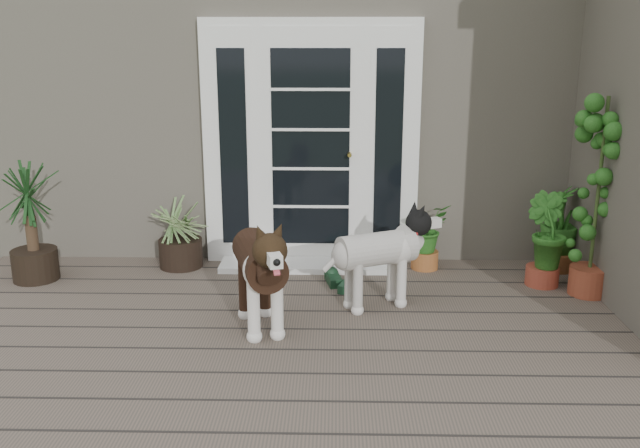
{
  "coord_description": "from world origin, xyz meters",
  "views": [
    {
      "loc": [
        0.02,
        -3.37,
        2.1
      ],
      "look_at": [
        -0.1,
        1.75,
        0.7
      ],
      "focal_mm": 38.24,
      "sensor_mm": 36.0,
      "label": 1
    }
  ],
  "objects": [
    {
      "name": "deck",
      "position": [
        0.0,
        0.4,
        0.06
      ],
      "size": [
        6.2,
        4.6,
        0.12
      ],
      "primitive_type": "cube",
      "color": "#6B5B4C",
      "rests_on": "ground"
    },
    {
      "name": "house_main",
      "position": [
        0.0,
        4.65,
        1.55
      ],
      "size": [
        7.4,
        4.0,
        3.1
      ],
      "primitive_type": "cube",
      "color": "#665E54",
      "rests_on": "ground"
    },
    {
      "name": "door_unit",
      "position": [
        -0.2,
        2.6,
        1.19
      ],
      "size": [
        1.9,
        0.14,
        2.15
      ],
      "primitive_type": "cube",
      "color": "white",
      "rests_on": "deck"
    },
    {
      "name": "door_step",
      "position": [
        -0.2,
        2.4,
        0.14
      ],
      "size": [
        1.6,
        0.4,
        0.05
      ],
      "primitive_type": "cube",
      "color": "white",
      "rests_on": "deck"
    },
    {
      "name": "brindle_dog",
      "position": [
        -0.5,
        1.07,
        0.49
      ],
      "size": [
        0.63,
        0.97,
        0.75
      ],
      "primitive_type": null,
      "rotation": [
        0.0,
        0.0,
        3.43
      ],
      "color": "#331D12",
      "rests_on": "deck"
    },
    {
      "name": "white_dog",
      "position": [
        0.33,
        1.49,
        0.46
      ],
      "size": [
        0.87,
        0.65,
        0.67
      ],
      "primitive_type": null,
      "rotation": [
        0.0,
        0.0,
        -1.13
      ],
      "color": "white",
      "rests_on": "deck"
    },
    {
      "name": "spider_plant",
      "position": [
        -1.36,
        2.4,
        0.46
      ],
      "size": [
        0.8,
        0.8,
        0.68
      ],
      "primitive_type": null,
      "rotation": [
        0.0,
        0.0,
        0.29
      ],
      "color": "#91AC69",
      "rests_on": "deck"
    },
    {
      "name": "yucca",
      "position": [
        -2.51,
        2.03,
        0.64
      ],
      "size": [
        0.94,
        0.94,
        1.04
      ],
      "primitive_type": null,
      "rotation": [
        0.0,
        0.0,
        0.39
      ],
      "color": "black",
      "rests_on": "deck"
    },
    {
      "name": "herb_a",
      "position": [
        0.81,
        2.4,
        0.37
      ],
      "size": [
        0.55,
        0.55,
        0.5
      ],
      "primitive_type": "imported",
      "rotation": [
        0.0,
        0.0,
        0.64
      ],
      "color": "#1B5C1A",
      "rests_on": "deck"
    },
    {
      "name": "herb_b",
      "position": [
        1.74,
        2.0,
        0.4
      ],
      "size": [
        0.52,
        0.52,
        0.56
      ],
      "primitive_type": "imported",
      "rotation": [
        0.0,
        0.0,
        2.2
      ],
      "color": "#1B4C15",
      "rests_on": "deck"
    },
    {
      "name": "herb_c",
      "position": [
        1.98,
        2.4,
        0.43
      ],
      "size": [
        0.46,
        0.46,
        0.61
      ],
      "primitive_type": "imported",
      "rotation": [
        0.0,
        0.0,
        4.52
      ],
      "color": "#275A19",
      "rests_on": "deck"
    },
    {
      "name": "sapling",
      "position": [
        2.04,
        1.79,
        0.93
      ],
      "size": [
        0.61,
        0.61,
        1.62
      ],
      "primitive_type": null,
      "rotation": [
        0.0,
        0.0,
        0.36
      ],
      "color": "#295D1A",
      "rests_on": "deck"
    },
    {
      "name": "clog_left",
      "position": [
        0.01,
        1.99,
        0.17
      ],
      "size": [
        0.21,
        0.33,
        0.09
      ],
      "primitive_type": null,
      "rotation": [
        0.0,
        0.0,
        0.2
      ],
      "color": "black",
      "rests_on": "deck"
    },
    {
      "name": "clog_right",
      "position": [
        0.12,
        1.85,
        0.16
      ],
      "size": [
        0.22,
        0.32,
        0.09
      ],
      "primitive_type": null,
      "rotation": [
        0.0,
        0.0,
        -0.32
      ],
      "color": "#153620",
      "rests_on": "deck"
    }
  ]
}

